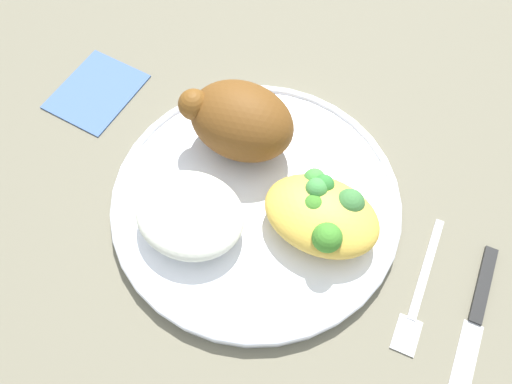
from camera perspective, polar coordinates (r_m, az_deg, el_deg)
ground_plane at (r=0.53m, az=-0.00°, el=-1.42°), size 2.00×2.00×0.00m
plate at (r=0.52m, az=-0.00°, el=-0.96°), size 0.29×0.29×0.02m
roasted_chicken at (r=0.52m, az=-1.86°, el=8.07°), size 0.12×0.08×0.07m
rice_pile at (r=0.49m, az=-7.44°, el=-2.52°), size 0.11×0.09×0.04m
mac_cheese_with_broccoli at (r=0.48m, az=7.62°, el=-2.12°), size 0.11×0.08×0.05m
fork at (r=0.51m, az=17.91°, el=-10.52°), size 0.02×0.14×0.01m
knife at (r=0.52m, az=23.40°, el=-13.20°), size 0.02×0.19×0.01m
napkin at (r=0.64m, az=-17.50°, el=10.77°), size 0.09×0.11×0.00m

